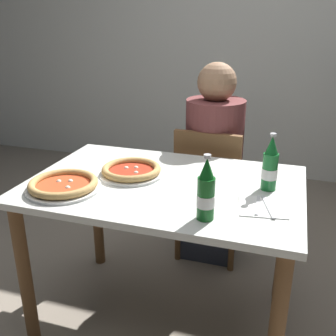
{
  "coord_description": "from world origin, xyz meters",
  "views": [
    {
      "loc": [
        0.51,
        -1.52,
        1.44
      ],
      "look_at": [
        0.0,
        0.05,
        0.8
      ],
      "focal_mm": 41.9,
      "sensor_mm": 36.0,
      "label": 1
    }
  ],
  "objects_px": {
    "pizza_margherita_near": "(63,185)",
    "beer_bottle_center": "(206,193)",
    "chair_behind_table": "(210,187)",
    "pizza_marinara_far": "(131,171)",
    "napkin_with_cutlery": "(263,207)",
    "diner_seated": "(213,168)",
    "beer_bottle_left": "(270,166)",
    "dining_table_main": "(165,205)"
  },
  "relations": [
    {
      "from": "dining_table_main",
      "to": "chair_behind_table",
      "type": "distance_m",
      "value": 0.63
    },
    {
      "from": "beer_bottle_left",
      "to": "beer_bottle_center",
      "type": "distance_m",
      "value": 0.39
    },
    {
      "from": "chair_behind_table",
      "to": "pizza_marinara_far",
      "type": "distance_m",
      "value": 0.69
    },
    {
      "from": "napkin_with_cutlery",
      "to": "dining_table_main",
      "type": "bearing_deg",
      "value": 165.15
    },
    {
      "from": "dining_table_main",
      "to": "chair_behind_table",
      "type": "bearing_deg",
      "value": 81.89
    },
    {
      "from": "pizza_margherita_near",
      "to": "pizza_marinara_far",
      "type": "xyz_separation_m",
      "value": [
        0.21,
        0.24,
        0.0
      ]
    },
    {
      "from": "diner_seated",
      "to": "beer_bottle_center",
      "type": "distance_m",
      "value": 0.98
    },
    {
      "from": "pizza_margherita_near",
      "to": "beer_bottle_center",
      "type": "height_order",
      "value": "beer_bottle_center"
    },
    {
      "from": "pizza_margherita_near",
      "to": "napkin_with_cutlery",
      "type": "xyz_separation_m",
      "value": [
        0.82,
        0.09,
        -0.02
      ]
    },
    {
      "from": "pizza_margherita_near",
      "to": "beer_bottle_left",
      "type": "xyz_separation_m",
      "value": [
        0.83,
        0.27,
        0.08
      ]
    },
    {
      "from": "dining_table_main",
      "to": "pizza_marinara_far",
      "type": "height_order",
      "value": "pizza_marinara_far"
    },
    {
      "from": "dining_table_main",
      "to": "napkin_with_cutlery",
      "type": "bearing_deg",
      "value": -14.85
    },
    {
      "from": "chair_behind_table",
      "to": "beer_bottle_center",
      "type": "xyz_separation_m",
      "value": [
        0.16,
        -0.88,
        0.37
      ]
    },
    {
      "from": "pizza_marinara_far",
      "to": "beer_bottle_center",
      "type": "relative_size",
      "value": 1.2
    },
    {
      "from": "dining_table_main",
      "to": "napkin_with_cutlery",
      "type": "xyz_separation_m",
      "value": [
        0.44,
        -0.12,
        0.12
      ]
    },
    {
      "from": "diner_seated",
      "to": "beer_bottle_center",
      "type": "height_order",
      "value": "diner_seated"
    },
    {
      "from": "pizza_margherita_near",
      "to": "pizza_marinara_far",
      "type": "bearing_deg",
      "value": 48.95
    },
    {
      "from": "diner_seated",
      "to": "beer_bottle_left",
      "type": "bearing_deg",
      "value": -59.25
    },
    {
      "from": "diner_seated",
      "to": "beer_bottle_center",
      "type": "xyz_separation_m",
      "value": [
        0.16,
        -0.93,
        0.27
      ]
    },
    {
      "from": "pizza_marinara_far",
      "to": "napkin_with_cutlery",
      "type": "height_order",
      "value": "pizza_marinara_far"
    },
    {
      "from": "pizza_marinara_far",
      "to": "dining_table_main",
      "type": "bearing_deg",
      "value": -11.96
    },
    {
      "from": "dining_table_main",
      "to": "beer_bottle_center",
      "type": "xyz_separation_m",
      "value": [
        0.25,
        -0.27,
        0.22
      ]
    },
    {
      "from": "dining_table_main",
      "to": "beer_bottle_center",
      "type": "height_order",
      "value": "beer_bottle_center"
    },
    {
      "from": "napkin_with_cutlery",
      "to": "diner_seated",
      "type": "bearing_deg",
      "value": 114.17
    },
    {
      "from": "chair_behind_table",
      "to": "beer_bottle_left",
      "type": "bearing_deg",
      "value": 125.74
    },
    {
      "from": "beer_bottle_left",
      "to": "napkin_with_cutlery",
      "type": "distance_m",
      "value": 0.21
    },
    {
      "from": "chair_behind_table",
      "to": "pizza_margherita_near",
      "type": "distance_m",
      "value": 0.98
    },
    {
      "from": "diner_seated",
      "to": "napkin_with_cutlery",
      "type": "relative_size",
      "value": 5.9
    },
    {
      "from": "diner_seated",
      "to": "beer_bottle_left",
      "type": "xyz_separation_m",
      "value": [
        0.35,
        -0.59,
        0.27
      ]
    },
    {
      "from": "pizza_margherita_near",
      "to": "pizza_marinara_far",
      "type": "height_order",
      "value": "same"
    },
    {
      "from": "dining_table_main",
      "to": "pizza_margherita_near",
      "type": "bearing_deg",
      "value": -151.98
    },
    {
      "from": "dining_table_main",
      "to": "beer_bottle_left",
      "type": "bearing_deg",
      "value": 8.49
    },
    {
      "from": "dining_table_main",
      "to": "pizza_margherita_near",
      "type": "relative_size",
      "value": 3.78
    },
    {
      "from": "beer_bottle_center",
      "to": "napkin_with_cutlery",
      "type": "relative_size",
      "value": 1.21
    },
    {
      "from": "pizza_marinara_far",
      "to": "napkin_with_cutlery",
      "type": "relative_size",
      "value": 1.44
    },
    {
      "from": "beer_bottle_left",
      "to": "beer_bottle_center",
      "type": "relative_size",
      "value": 1.0
    },
    {
      "from": "dining_table_main",
      "to": "beer_bottle_left",
      "type": "height_order",
      "value": "beer_bottle_left"
    },
    {
      "from": "dining_table_main",
      "to": "diner_seated",
      "type": "distance_m",
      "value": 0.67
    },
    {
      "from": "pizza_marinara_far",
      "to": "diner_seated",
      "type": "bearing_deg",
      "value": 67.02
    },
    {
      "from": "beer_bottle_left",
      "to": "pizza_margherita_near",
      "type": "bearing_deg",
      "value": -161.88
    },
    {
      "from": "dining_table_main",
      "to": "beer_bottle_center",
      "type": "relative_size",
      "value": 4.86
    },
    {
      "from": "pizza_margherita_near",
      "to": "beer_bottle_center",
      "type": "bearing_deg",
      "value": -6.16
    }
  ]
}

